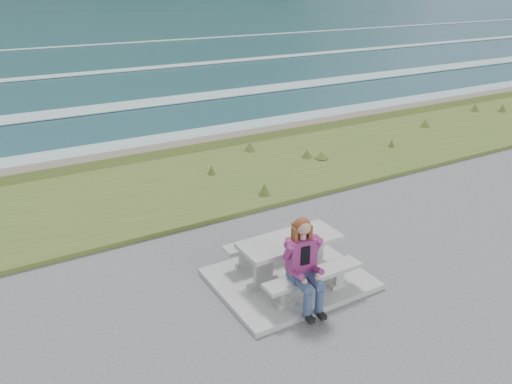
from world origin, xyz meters
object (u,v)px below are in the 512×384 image
bench_landward (313,278)px  bench_seaward (269,243)px  seated_woman (305,277)px  picnic_table (290,248)px

bench_landward → bench_seaward: same height
bench_seaward → seated_woman: bearing=-99.9°
picnic_table → seated_woman: (-0.27, -0.84, -0.03)m
bench_landward → seated_woman: seated_woman is taller
bench_landward → seated_woman: 0.37m
bench_landward → picnic_table: bearing=90.0°
picnic_table → seated_woman: bearing=-107.7°
bench_landward → seated_woman: size_ratio=1.20×
bench_seaward → picnic_table: bearing=-90.0°
bench_landward → seated_woman: bearing=-152.0°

